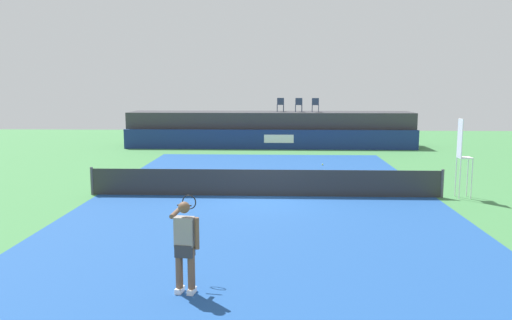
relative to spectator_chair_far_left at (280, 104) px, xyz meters
The scene contains 13 objects.
ground_plane 12.76m from the spectator_chair_far_left, 92.99° to the right, with size 48.00×48.00×0.00m, color #3D7A42.
court_inner 15.70m from the spectator_chair_far_left, 92.41° to the right, with size 12.00×22.00×0.00m, color #1C478C.
sponsor_wall 2.94m from the spectator_chair_far_left, 108.34° to the right, with size 18.00×0.22×1.20m.
spectator_platform 1.73m from the spectator_chair_far_left, 166.84° to the right, with size 18.00×2.80×2.20m, color #38383D.
spectator_chair_far_left is the anchor object (origin of this frame).
spectator_chair_left 1.19m from the spectator_chair_far_left, 11.94° to the right, with size 0.44×0.44×0.89m.
spectator_chair_center 2.24m from the spectator_chair_far_left, ahead, with size 0.48×0.48×0.89m.
umpire_chair 16.67m from the spectator_chair_far_left, 68.24° to the right, with size 0.44×0.44×2.76m.
tennis_net 15.62m from the spectator_chair_far_left, 92.41° to the right, with size 12.40×0.02×0.95m, color #2D2D2D.
net_post_near 17.04m from the spectator_chair_far_left, 113.91° to the right, with size 0.10×0.10×1.00m, color #4C4C51.
net_post_far 16.56m from the spectator_chair_far_left, 70.24° to the right, with size 0.10×0.10×1.00m, color #4C4C51.
tennis_player 24.27m from the spectator_chair_far_left, 94.61° to the right, with size 0.57×1.20×1.77m.
tennis_ball 8.89m from the spectator_chair_far_left, 76.17° to the right, with size 0.07×0.07×0.07m, color #D8EA33.
Camera 1 is at (0.40, -17.99, 3.90)m, focal length 36.35 mm.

